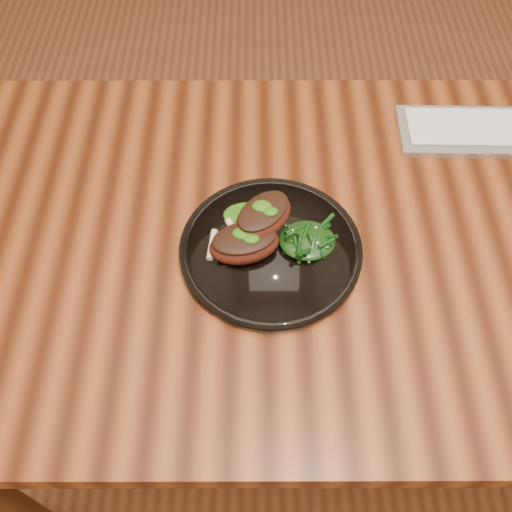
{
  "coord_description": "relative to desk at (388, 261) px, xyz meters",
  "views": [
    {
      "loc": [
        -0.24,
        -0.57,
        1.53
      ],
      "look_at": [
        -0.24,
        -0.07,
        0.78
      ],
      "focal_mm": 40.0,
      "sensor_mm": 36.0,
      "label": 1
    }
  ],
  "objects": [
    {
      "name": "lamb_chop_back",
      "position": [
        -0.23,
        -0.01,
        0.14
      ],
      "size": [
        0.13,
        0.13,
        0.05
      ],
      "color": "#45160D",
      "rests_on": "plate"
    },
    {
      "name": "lamb_chop_front",
      "position": [
        -0.26,
        -0.05,
        0.12
      ],
      "size": [
        0.13,
        0.1,
        0.05
      ],
      "color": "#45160D",
      "rests_on": "plate"
    },
    {
      "name": "plate",
      "position": [
        -0.22,
        -0.04,
        0.09
      ],
      "size": [
        0.3,
        0.3,
        0.02
      ],
      "color": "black",
      "rests_on": "desk"
    },
    {
      "name": "keyboard",
      "position": [
        0.25,
        0.24,
        0.09
      ],
      "size": [
        0.43,
        0.14,
        0.02
      ],
      "color": "silver",
      "rests_on": "desk"
    },
    {
      "name": "herb_smear",
      "position": [
        -0.25,
        0.03,
        0.1
      ],
      "size": [
        0.08,
        0.06,
        0.01
      ],
      "primitive_type": "ellipsoid",
      "color": "#164507",
      "rests_on": "plate"
    },
    {
      "name": "desk",
      "position": [
        0.0,
        0.0,
        0.0
      ],
      "size": [
        1.6,
        0.8,
        0.75
      ],
      "color": "#321206",
      "rests_on": "ground"
    },
    {
      "name": "greens_heap",
      "position": [
        -0.16,
        -0.03,
        0.12
      ],
      "size": [
        0.09,
        0.09,
        0.03
      ],
      "color": "black",
      "rests_on": "plate"
    }
  ]
}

